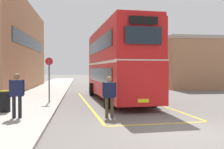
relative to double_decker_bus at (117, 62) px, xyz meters
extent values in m
plane|color=#66605B|center=(0.91, 5.64, -2.51)|extent=(135.60, 135.60, 0.00)
cube|color=#A39E93|center=(-5.59, 8.04, -2.44)|extent=(4.00, 57.60, 0.14)
cube|color=#232D38|center=(-7.16, 9.25, 2.08)|extent=(0.06, 14.30, 1.10)
cube|color=#AD7A56|center=(10.60, 14.31, 0.01)|extent=(8.38, 14.37, 5.05)
cube|color=#19232D|center=(6.38, 14.31, 0.27)|extent=(0.06, 10.92, 1.10)
cube|color=#A89E8E|center=(10.60, 14.31, 2.72)|extent=(8.50, 14.49, 0.36)
cylinder|color=black|center=(-1.54, 3.23, -2.01)|extent=(0.36, 1.02, 1.00)
cylinder|color=black|center=(1.01, 3.44, -2.01)|extent=(0.36, 1.02, 1.00)
cylinder|color=black|center=(-1.01, -3.44, -2.01)|extent=(0.36, 1.02, 1.00)
cylinder|color=black|center=(1.54, -3.23, -2.01)|extent=(0.36, 1.02, 1.00)
cube|color=red|center=(0.00, 0.00, -1.11)|extent=(3.32, 10.96, 2.10)
cube|color=red|center=(0.00, 0.00, 0.99)|extent=(3.30, 10.74, 2.10)
cube|color=red|center=(0.00, 0.00, 2.14)|extent=(3.20, 10.63, 0.20)
cube|color=silver|center=(0.00, 0.00, -0.06)|extent=(3.34, 10.85, 0.14)
cube|color=#19232D|center=(-1.25, -0.10, -0.81)|extent=(0.73, 8.82, 0.84)
cube|color=#19232D|center=(-1.25, -0.10, 1.09)|extent=(0.73, 8.82, 0.84)
cube|color=#19232D|center=(1.25, 0.10, -0.81)|extent=(0.73, 8.82, 0.84)
cube|color=#19232D|center=(1.25, 0.10, 1.09)|extent=(0.73, 8.82, 0.84)
cube|color=#19232D|center=(0.43, -5.40, 1.09)|extent=(1.73, 0.18, 0.80)
cube|color=black|center=(0.43, -5.40, 1.77)|extent=(1.36, 0.15, 0.36)
cube|color=#19232D|center=(-0.43, 5.40, -0.71)|extent=(1.97, 0.20, 1.00)
cube|color=yellow|center=(0.43, -5.40, -1.88)|extent=(0.52, 0.07, 0.16)
cylinder|color=black|center=(2.21, 17.97, -2.05)|extent=(0.29, 0.93, 0.92)
cylinder|color=black|center=(4.71, 18.05, -2.05)|extent=(0.29, 0.93, 0.92)
cylinder|color=black|center=(2.36, 13.14, -2.05)|extent=(0.29, 0.93, 0.92)
cylinder|color=black|center=(4.87, 13.22, -2.05)|extent=(0.29, 0.93, 0.92)
cube|color=silver|center=(3.54, 15.59, -0.91)|extent=(2.68, 8.12, 2.60)
cube|color=silver|center=(3.54, 15.59, 0.45)|extent=(2.53, 7.79, 0.12)
cube|color=#19232D|center=(2.31, 15.55, -0.56)|extent=(0.24, 6.44, 0.96)
cube|color=#19232D|center=(4.77, 15.63, -0.56)|extent=(0.24, 6.44, 0.96)
cube|color=#19232D|center=(3.41, 19.64, -0.61)|extent=(1.94, 0.10, 1.10)
cylinder|color=#473828|center=(-1.08, -5.95, -2.09)|extent=(0.14, 0.14, 0.86)
cylinder|color=#473828|center=(-1.30, -5.93, -2.09)|extent=(0.14, 0.14, 0.86)
cube|color=#141938|center=(-1.19, -5.94, -1.34)|extent=(0.52, 0.26, 0.64)
cylinder|color=#141938|center=(-0.94, -5.96, -1.30)|extent=(0.09, 0.09, 0.61)
cylinder|color=#141938|center=(-1.44, -5.92, -1.30)|extent=(0.09, 0.09, 0.61)
sphere|color=#8C6647|center=(-1.19, -5.96, -0.87)|extent=(0.23, 0.23, 0.23)
cylinder|color=black|center=(-4.80, -6.28, -1.95)|extent=(0.14, 0.14, 0.86)
cylinder|color=black|center=(-5.02, -6.29, -1.95)|extent=(0.14, 0.14, 0.86)
cube|color=#141938|center=(-4.91, -6.28, -1.20)|extent=(0.51, 0.24, 0.64)
cylinder|color=#141938|center=(-4.66, -6.27, -1.17)|extent=(0.09, 0.09, 0.61)
cylinder|color=#141938|center=(-5.16, -6.29, -1.17)|extent=(0.09, 0.09, 0.61)
sphere|color=brown|center=(-4.91, -6.30, -0.73)|extent=(0.23, 0.23, 0.23)
cylinder|color=black|center=(-5.80, -4.74, -1.91)|extent=(0.49, 0.49, 0.92)
cylinder|color=olive|center=(-5.80, -4.74, -1.43)|extent=(0.52, 0.52, 0.04)
cylinder|color=#4C4C51|center=(-4.20, -1.56, -1.10)|extent=(0.08, 0.08, 2.55)
cylinder|color=red|center=(-4.20, -1.56, 0.00)|extent=(0.44, 0.12, 0.44)
cube|color=gold|center=(-2.03, -1.24, -2.51)|extent=(1.14, 12.76, 0.01)
cube|color=gold|center=(2.03, -0.92, -2.51)|extent=(1.14, 12.76, 0.01)
cube|color=gold|center=(0.51, -7.46, -2.51)|extent=(4.19, 0.45, 0.01)
camera|label=1|loc=(-2.43, -16.87, -0.43)|focal=41.54mm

